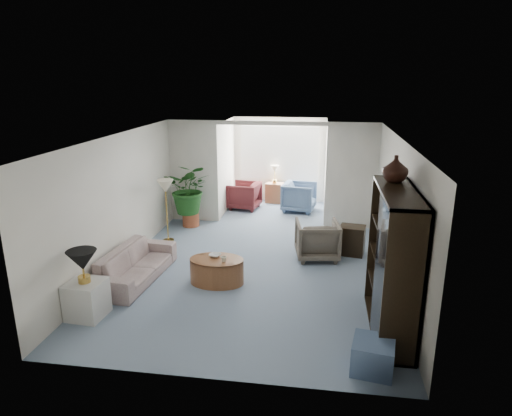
% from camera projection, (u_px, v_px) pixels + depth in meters
% --- Properties ---
extents(floor, '(6.00, 6.00, 0.00)m').
position_uv_depth(floor, '(251.00, 275.00, 8.26)').
color(floor, gray).
rests_on(floor, ground).
extents(sunroom_floor, '(2.60, 2.60, 0.00)m').
position_uv_depth(sunroom_floor, '(275.00, 211.00, 12.15)').
color(sunroom_floor, gray).
rests_on(sunroom_floor, ground).
extents(back_pier_left, '(1.20, 0.12, 2.50)m').
position_uv_depth(back_pier_left, '(194.00, 172.00, 11.02)').
color(back_pier_left, beige).
rests_on(back_pier_left, ground).
extents(back_pier_right, '(1.20, 0.12, 2.50)m').
position_uv_depth(back_pier_right, '(352.00, 176.00, 10.49)').
color(back_pier_right, beige).
rests_on(back_pier_right, ground).
extents(back_header, '(2.60, 0.12, 0.10)m').
position_uv_depth(back_header, '(271.00, 123.00, 10.42)').
color(back_header, beige).
rests_on(back_header, back_pier_left).
extents(window_pane, '(2.20, 0.02, 1.50)m').
position_uv_depth(window_pane, '(280.00, 153.00, 12.78)').
color(window_pane, white).
extents(window_blinds, '(2.20, 0.02, 1.50)m').
position_uv_depth(window_blinds, '(279.00, 153.00, 12.75)').
color(window_blinds, white).
extents(framed_picture, '(0.04, 0.50, 0.40)m').
position_uv_depth(framed_picture, '(399.00, 191.00, 7.34)').
color(framed_picture, beige).
extents(sofa, '(0.91, 2.00, 0.57)m').
position_uv_depth(sofa, '(135.00, 264.00, 8.00)').
color(sofa, '#BAB19E').
rests_on(sofa, ground).
extents(end_table, '(0.55, 0.55, 0.57)m').
position_uv_depth(end_table, '(87.00, 299.00, 6.75)').
color(end_table, silver).
rests_on(end_table, ground).
extents(table_lamp, '(0.44, 0.44, 0.30)m').
position_uv_depth(table_lamp, '(82.00, 260.00, 6.57)').
color(table_lamp, black).
rests_on(table_lamp, end_table).
extents(floor_lamp, '(0.36, 0.36, 0.28)m').
position_uv_depth(floor_lamp, '(165.00, 186.00, 9.57)').
color(floor_lamp, '#F2E6C0').
rests_on(floor_lamp, ground).
extents(coffee_table, '(1.15, 1.15, 0.45)m').
position_uv_depth(coffee_table, '(217.00, 271.00, 7.88)').
color(coffee_table, brown).
rests_on(coffee_table, ground).
extents(coffee_bowl, '(0.24, 0.24, 0.05)m').
position_uv_depth(coffee_bowl, '(215.00, 255.00, 7.91)').
color(coffee_bowl, white).
rests_on(coffee_bowl, coffee_table).
extents(coffee_cup, '(0.12, 0.12, 0.09)m').
position_uv_depth(coffee_cup, '(224.00, 259.00, 7.68)').
color(coffee_cup, silver).
rests_on(coffee_cup, coffee_table).
extents(wingback_chair, '(0.94, 0.96, 0.76)m').
position_uv_depth(wingback_chair, '(317.00, 240.00, 8.93)').
color(wingback_chair, '#645D4F').
rests_on(wingback_chair, ground).
extents(side_table_dark, '(0.56, 0.48, 0.60)m').
position_uv_depth(side_table_dark, '(352.00, 240.00, 9.14)').
color(side_table_dark, black).
rests_on(side_table_dark, ground).
extents(entertainment_cabinet, '(0.49, 1.85, 2.06)m').
position_uv_depth(entertainment_cabinet, '(393.00, 262.00, 6.22)').
color(entertainment_cabinet, black).
rests_on(entertainment_cabinet, ground).
extents(cabinet_urn, '(0.36, 0.36, 0.38)m').
position_uv_depth(cabinet_urn, '(395.00, 169.00, 6.35)').
color(cabinet_urn, '#321810').
rests_on(cabinet_urn, entertainment_cabinet).
extents(ottoman, '(0.58, 0.58, 0.40)m').
position_uv_depth(ottoman, '(373.00, 356.00, 5.53)').
color(ottoman, slate).
rests_on(ottoman, ground).
extents(plant_pot, '(0.40, 0.40, 0.32)m').
position_uv_depth(plant_pot, '(191.00, 219.00, 10.91)').
color(plant_pot, '#99492C').
rests_on(plant_pot, ground).
extents(house_plant, '(1.10, 0.96, 1.23)m').
position_uv_depth(house_plant, '(190.00, 188.00, 10.69)').
color(house_plant, '#1E511B').
rests_on(house_plant, plant_pot).
extents(sunroom_chair_blue, '(0.96, 0.94, 0.77)m').
position_uv_depth(sunroom_chair_blue, '(299.00, 197.00, 12.06)').
color(sunroom_chair_blue, slate).
rests_on(sunroom_chair_blue, ground).
extents(sunroom_chair_maroon, '(0.91, 0.90, 0.73)m').
position_uv_depth(sunroom_chair_maroon, '(244.00, 196.00, 12.28)').
color(sunroom_chair_maroon, maroon).
rests_on(sunroom_chair_maroon, ground).
extents(sunroom_table, '(0.51, 0.43, 0.57)m').
position_uv_depth(sunroom_table, '(274.00, 193.00, 12.91)').
color(sunroom_table, brown).
rests_on(sunroom_table, ground).
extents(shelf_clutter, '(0.30, 0.58, 1.06)m').
position_uv_depth(shelf_clutter, '(393.00, 268.00, 5.88)').
color(shelf_clutter, black).
rests_on(shelf_clutter, entertainment_cabinet).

